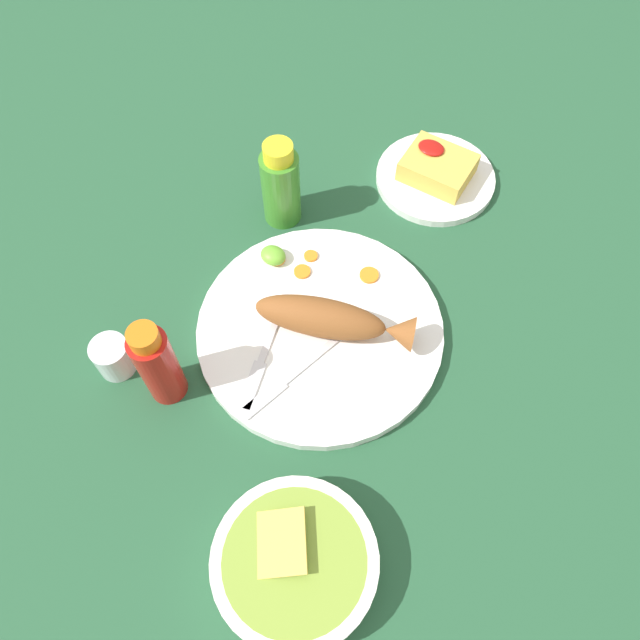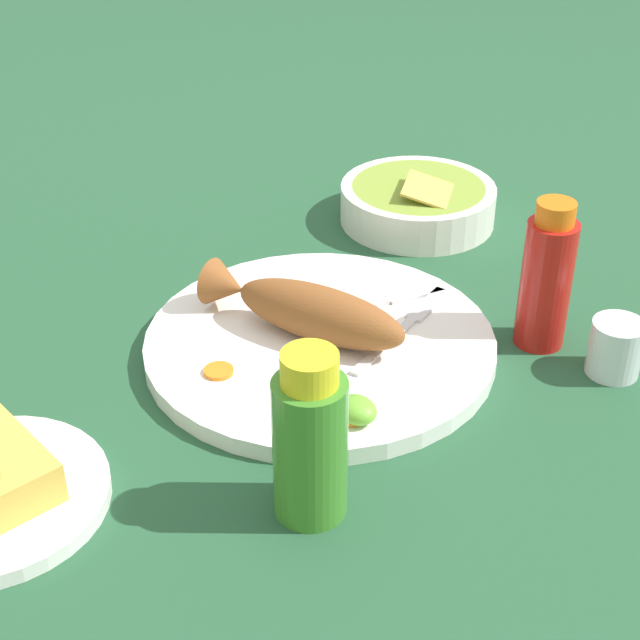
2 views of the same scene
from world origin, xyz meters
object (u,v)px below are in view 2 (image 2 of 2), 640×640
Objects in this scene: main_plate at (320,345)px; guacamole_bowl at (418,201)px; hot_sauce_bottle_green at (310,441)px; fork_near at (381,302)px; fork_far at (408,324)px; hot_sauce_bottle_red at (546,279)px; fried_fish at (305,309)px; salt_cup at (615,351)px.

guacamole_bowl is (-0.14, 0.29, 0.02)m from main_plate.
main_plate is at bearing 136.28° from hot_sauce_bottle_green.
fork_far is at bearing -83.92° from fork_near.
main_plate is 0.23m from hot_sauce_bottle_red.
fried_fish is 1.50× the size of hot_sauce_bottle_green.
guacamole_bowl reaches higher than salt_cup.
hot_sauce_bottle_green is (0.18, -0.15, 0.02)m from fried_fish.
fork_far is 1.21× the size of hot_sauce_bottle_green.
fork_far is 3.27× the size of salt_cup.
salt_cup is (0.08, 0.01, -0.05)m from hot_sauce_bottle_red.
guacamole_bowl is (-0.30, 0.44, -0.04)m from hot_sauce_bottle_green.
fork_far is 1.17× the size of hot_sauce_bottle_red.
fried_fish is at bearing -161.16° from main_plate.
salt_cup is at bearing 41.40° from main_plate.
hot_sauce_bottle_red reaches higher than salt_cup.
fork_near is at bearing 93.21° from main_plate.
fork_far is at bearing -132.65° from hot_sauce_bottle_red.
fork_near is (0.01, 0.10, -0.03)m from fried_fish.
fork_near is at bearing -55.95° from guacamole_bowl.
main_plate is 0.23m from hot_sauce_bottle_green.
guacamole_bowl is (-0.18, 0.20, 0.01)m from fork_far.
fried_fish reaches higher than main_plate.
fork_far is (0.04, 0.08, 0.01)m from main_plate.
fork_far is at bearing -48.59° from guacamole_bowl.
hot_sauce_bottle_green is (0.12, -0.24, 0.05)m from fork_far.
fried_fish reaches higher than salt_cup.
hot_sauce_bottle_green reaches higher than fried_fish.
salt_cup reaches higher than fork_far.
main_plate is at bearing -138.60° from salt_cup.
salt_cup is at bearing -15.34° from guacamole_bowl.
salt_cup is 0.29× the size of guacamole_bowl.
main_plate is at bearing 0.00° from fried_fish.
hot_sauce_bottle_red is at bearing -172.91° from salt_cup.
fork_far is (0.06, 0.09, -0.03)m from fried_fish.
fried_fish is at bearing -139.80° from salt_cup.
fried_fish is (-0.02, -0.01, 0.04)m from main_plate.
hot_sauce_bottle_red is 0.10m from salt_cup.
main_plate is 0.29m from salt_cup.
main_plate is at bearing -160.31° from fork_near.
fork_near reaches higher than main_plate.
salt_cup is (0.23, 0.19, -0.02)m from fried_fish.
main_plate is at bearing 137.06° from fork_far.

